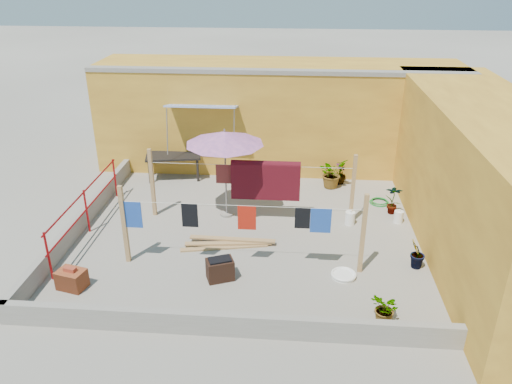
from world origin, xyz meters
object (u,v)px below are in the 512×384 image
at_px(patio_umbrella, 225,138).
at_px(water_jug_b, 399,217).
at_px(outdoor_table, 173,157).
at_px(water_jug_a, 350,218).
at_px(white_basin, 344,275).
at_px(brick_stack, 72,279).
at_px(green_hose, 379,202).
at_px(plant_back_a, 332,173).
at_px(brazier, 220,269).

distance_m(patio_umbrella, water_jug_b, 4.75).
xyz_separation_m(outdoor_table, water_jug_a, (5.01, -2.51, -0.51)).
bearing_deg(white_basin, water_jug_b, 58.35).
xyz_separation_m(white_basin, water_jug_b, (1.55, 2.52, 0.11)).
xyz_separation_m(water_jug_a, water_jug_b, (1.22, 0.19, -0.01)).
bearing_deg(patio_umbrella, brick_stack, -128.20).
relative_size(brick_stack, green_hose, 1.17).
bearing_deg(patio_umbrella, plant_back_a, 35.59).
height_order(brazier, water_jug_a, brazier).
distance_m(outdoor_table, green_hose, 6.09).
relative_size(water_jug_a, water_jug_b, 1.09).
relative_size(patio_umbrella, water_jug_a, 6.01).
bearing_deg(white_basin, plant_back_a, 90.10).
height_order(outdoor_table, water_jug_b, outdoor_table).
bearing_deg(green_hose, white_basin, -109.08).
height_order(patio_umbrella, plant_back_a, patio_umbrella).
bearing_deg(water_jug_a, white_basin, -98.04).
bearing_deg(brick_stack, patio_umbrella, 51.80).
bearing_deg(brick_stack, plant_back_a, 44.62).
height_order(brick_stack, water_jug_a, brick_stack).
bearing_deg(water_jug_a, plant_back_a, 98.54).
bearing_deg(water_jug_a, green_hose, 54.19).
relative_size(white_basin, plant_back_a, 0.61).
height_order(patio_umbrella, brazier, patio_umbrella).
height_order(brick_stack, green_hose, brick_stack).
distance_m(patio_umbrella, water_jug_a, 3.67).
bearing_deg(outdoor_table, water_jug_a, -26.65).
bearing_deg(green_hose, water_jug_b, -73.96).
xyz_separation_m(outdoor_table, water_jug_b, (6.23, -2.32, -0.52)).
distance_m(brazier, water_jug_a, 3.88).
bearing_deg(brick_stack, outdoor_table, 82.18).
distance_m(outdoor_table, water_jug_b, 6.67).
height_order(water_jug_a, plant_back_a, plant_back_a).
bearing_deg(white_basin, brick_stack, -171.52).
distance_m(brazier, water_jug_b, 4.96).
height_order(outdoor_table, water_jug_a, outdoor_table).
bearing_deg(plant_back_a, water_jug_b, -52.70).
bearing_deg(brick_stack, brazier, 10.48).
xyz_separation_m(patio_umbrella, brazier, (0.25, -2.84, -1.84)).
bearing_deg(brazier, patio_umbrella, 95.05).
bearing_deg(brick_stack, water_jug_a, 28.48).
height_order(brazier, white_basin, brazier).
xyz_separation_m(patio_umbrella, white_basin, (2.80, -2.57, -2.03)).
bearing_deg(plant_back_a, green_hose, -37.85).
height_order(white_basin, green_hose, white_basin).
xyz_separation_m(brazier, plant_back_a, (2.54, 4.84, 0.20)).
height_order(patio_umbrella, outdoor_table, patio_umbrella).
relative_size(patio_umbrella, green_hose, 4.38).
relative_size(brick_stack, white_basin, 1.17).
relative_size(water_jug_a, green_hose, 0.73).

